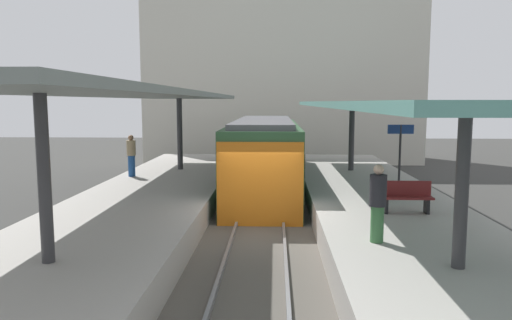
{
  "coord_description": "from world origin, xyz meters",
  "views": [
    {
      "loc": [
        0.47,
        -13.49,
        4.0
      ],
      "look_at": [
        -0.25,
        3.96,
        1.88
      ],
      "focal_mm": 33.73,
      "sensor_mm": 36.0,
      "label": 1
    }
  ],
  "objects_px": {
    "commuter_train": "(264,157)",
    "platform_sign": "(400,141)",
    "passenger_far_end": "(378,202)",
    "platform_bench": "(406,196)",
    "passenger_near_bench": "(131,155)"
  },
  "relations": [
    {
      "from": "commuter_train",
      "to": "passenger_near_bench",
      "type": "distance_m",
      "value": 5.39
    },
    {
      "from": "platform_bench",
      "to": "passenger_near_bench",
      "type": "height_order",
      "value": "passenger_near_bench"
    },
    {
      "from": "commuter_train",
      "to": "platform_bench",
      "type": "relative_size",
      "value": 7.51
    },
    {
      "from": "passenger_near_bench",
      "to": "passenger_far_end",
      "type": "height_order",
      "value": "passenger_far_end"
    },
    {
      "from": "commuter_train",
      "to": "platform_sign",
      "type": "bearing_deg",
      "value": -28.36
    },
    {
      "from": "platform_sign",
      "to": "passenger_far_end",
      "type": "height_order",
      "value": "platform_sign"
    },
    {
      "from": "platform_bench",
      "to": "passenger_near_bench",
      "type": "xyz_separation_m",
      "value": [
        -9.37,
        6.05,
        0.41
      ]
    },
    {
      "from": "commuter_train",
      "to": "passenger_near_bench",
      "type": "height_order",
      "value": "commuter_train"
    },
    {
      "from": "commuter_train",
      "to": "platform_bench",
      "type": "xyz_separation_m",
      "value": [
        4.01,
        -6.65,
        -0.26
      ]
    },
    {
      "from": "platform_sign",
      "to": "commuter_train",
      "type": "bearing_deg",
      "value": 151.64
    },
    {
      "from": "platform_sign",
      "to": "passenger_far_end",
      "type": "relative_size",
      "value": 1.31
    },
    {
      "from": "commuter_train",
      "to": "passenger_far_end",
      "type": "relative_size",
      "value": 6.23
    },
    {
      "from": "platform_bench",
      "to": "passenger_far_end",
      "type": "relative_size",
      "value": 0.83
    },
    {
      "from": "commuter_train",
      "to": "platform_bench",
      "type": "distance_m",
      "value": 7.77
    },
    {
      "from": "platform_sign",
      "to": "passenger_far_end",
      "type": "distance_m",
      "value": 7.24
    }
  ]
}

